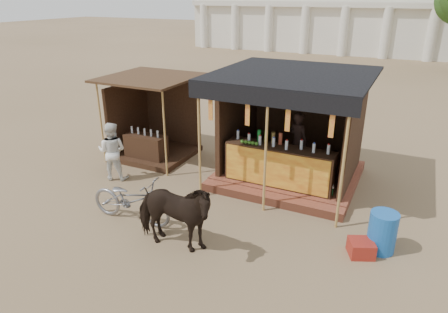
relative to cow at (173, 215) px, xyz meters
name	(u,v)px	position (x,y,z in m)	size (l,w,h in m)	color
ground	(189,234)	(0.01, 0.53, -0.71)	(120.00, 120.00, 0.00)	#846B4C
main_stall	(290,142)	(1.01, 3.88, 0.31)	(3.60, 3.61, 2.78)	#974B31
secondary_stall	(151,127)	(-3.16, 3.76, 0.14)	(2.40, 2.40, 2.38)	#392214
cow	(173,215)	(0.00, 0.00, 0.00)	(0.77, 1.68, 1.42)	black
motorbike	(131,200)	(-1.34, 0.45, -0.22)	(0.65, 1.88, 0.99)	gray
bystander	(112,151)	(-3.08, 1.94, 0.05)	(0.74, 0.58, 1.52)	white
blue_barrel	(382,232)	(3.51, 1.63, -0.31)	(0.52, 0.52, 0.79)	#1655A6
red_crate	(361,248)	(3.21, 1.32, -0.56)	(0.44, 0.42, 0.30)	maroon
cooler	(318,190)	(1.97, 3.13, -0.48)	(0.74, 0.61, 0.46)	#186F2D
background_building	(355,0)	(-1.99, 30.47, 3.27)	(26.00, 7.45, 8.18)	silver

